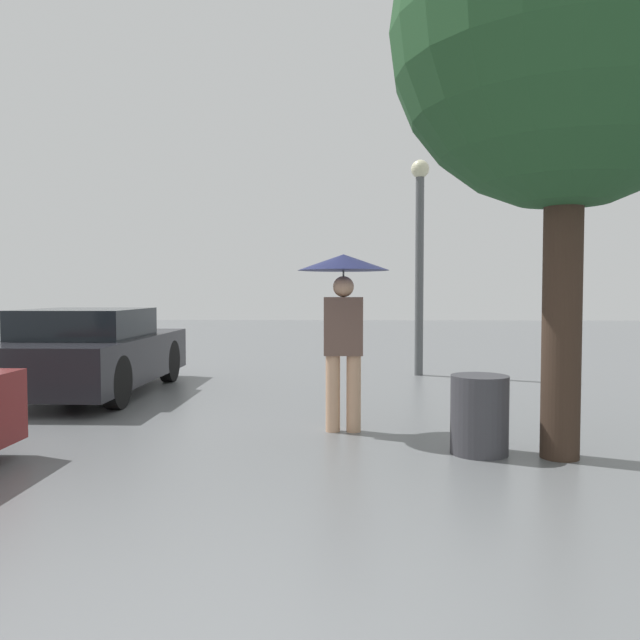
# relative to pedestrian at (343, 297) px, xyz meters

# --- Properties ---
(pedestrian) EXTENTS (0.96, 0.96, 1.87)m
(pedestrian) POSITION_rel_pedestrian_xyz_m (0.00, 0.00, 0.00)
(pedestrian) COLOR tan
(pedestrian) RESTS_ON ground_plane
(parked_car_farthest) EXTENTS (1.78, 3.86, 1.23)m
(parked_car_farthest) POSITION_rel_pedestrian_xyz_m (-3.65, 2.32, -0.83)
(parked_car_farthest) COLOR black
(parked_car_farthest) RESTS_ON ground_plane
(tree) EXTENTS (3.06, 3.06, 5.26)m
(tree) POSITION_rel_pedestrian_xyz_m (1.92, -0.97, 2.27)
(tree) COLOR #38281E
(tree) RESTS_ON ground_plane
(street_lamp) EXTENTS (0.32, 0.32, 3.77)m
(street_lamp) POSITION_rel_pedestrian_xyz_m (1.34, 4.50, 0.88)
(street_lamp) COLOR #515456
(street_lamp) RESTS_ON ground_plane
(trash_bin) EXTENTS (0.52, 0.52, 0.72)m
(trash_bin) POSITION_rel_pedestrian_xyz_m (1.24, -0.85, -1.07)
(trash_bin) COLOR #38383D
(trash_bin) RESTS_ON ground_plane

